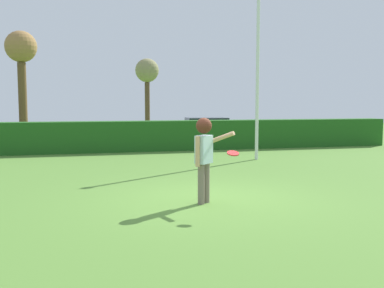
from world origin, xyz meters
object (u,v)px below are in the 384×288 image
at_px(lamppost, 258,65).
at_px(parked_car_silver, 206,128).
at_px(person, 204,150).
at_px(frisbee, 233,153).
at_px(oak_tree, 21,56).
at_px(bare_elm_tree, 147,74).

xyz_separation_m(lamppost, parked_car_silver, (0.51, 8.45, -2.75)).
bearing_deg(person, parked_car_silver, 73.84).
height_order(frisbee, oak_tree, oak_tree).
relative_size(frisbee, parked_car_silver, 0.05).
bearing_deg(bare_elm_tree, lamppost, -80.60).
xyz_separation_m(frisbee, lamppost, (3.45, 7.19, 2.31)).
relative_size(frisbee, lamppost, 0.04).
distance_m(lamppost, bare_elm_tree, 13.04).
relative_size(parked_car_silver, oak_tree, 0.77).
distance_m(person, oak_tree, 15.82).
xyz_separation_m(person, parked_car_silver, (4.30, 14.84, -0.44)).
relative_size(person, frisbee, 7.64).
height_order(person, oak_tree, oak_tree).
height_order(frisbee, parked_car_silver, parked_car_silver).
bearing_deg(person, bare_elm_tree, 85.06).
distance_m(frisbee, parked_car_silver, 16.14).
relative_size(frisbee, bare_elm_tree, 0.05).
bearing_deg(frisbee, oak_tree, 109.82).
distance_m(lamppost, parked_car_silver, 8.90).
relative_size(person, oak_tree, 0.32).
bearing_deg(parked_car_silver, bare_elm_tree, 120.89).
bearing_deg(frisbee, bare_elm_tree, 86.23).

